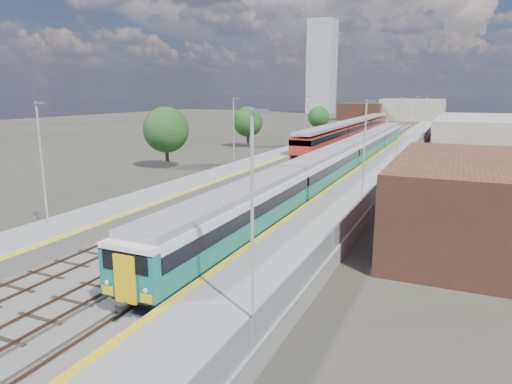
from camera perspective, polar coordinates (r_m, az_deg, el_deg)
The scene contains 12 objects.
ground at distance 63.79m, azimuth 12.08°, elevation 3.91°, with size 320.00×320.00×0.00m, color #47443A.
ballast_bed at distance 66.69m, azimuth 10.64°, elevation 4.35°, with size 10.50×155.00×0.06m, color #565451.
tracks at distance 68.17m, azimuth 11.47°, elevation 4.55°, with size 8.96×160.00×0.17m.
platform_right at distance 65.32m, azimuth 17.11°, elevation 4.30°, with size 4.70×155.00×8.52m.
platform_left at distance 68.48m, azimuth 5.10°, elevation 5.13°, with size 4.30×155.00×8.52m.
buildings at distance 153.60m, azimuth 12.62°, elevation 12.64°, with size 72.00×185.50×40.00m.
green_train at distance 52.62m, azimuth 11.28°, elevation 4.52°, with size 2.71×75.54×2.98m.
red_train at distance 88.51m, azimuth 12.00°, elevation 7.68°, with size 3.08×62.31×3.88m.
tree_a at distance 56.08m, azimuth -11.18°, elevation 7.63°, with size 5.47×5.47×7.42m.
tree_b at distance 76.91m, azimuth -1.02°, elevation 8.78°, with size 5.02×5.02×6.81m.
tree_c at distance 100.28m, azimuth 7.84°, elevation 9.26°, with size 4.56×4.56×6.18m.
tree_d at distance 72.58m, azimuth 29.32°, elevation 6.43°, with size 4.17×4.17×5.66m.
Camera 1 is at (12.89, -11.83, 9.01)m, focal length 32.00 mm.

